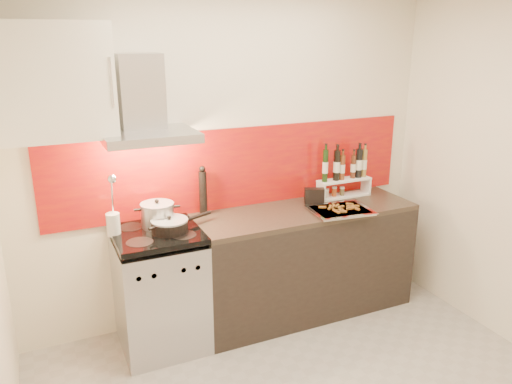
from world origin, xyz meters
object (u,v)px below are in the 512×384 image
range_stove (161,291)px  stock_pot (158,215)px  saute_pan (171,225)px  baking_tray (340,210)px  pepper_mill (203,191)px  counter (304,260)px

range_stove → stock_pot: (0.03, 0.09, 0.56)m
stock_pot → saute_pan: (0.06, -0.14, -0.04)m
stock_pot → saute_pan: size_ratio=0.50×
range_stove → baking_tray: bearing=-6.9°
range_stove → pepper_mill: pepper_mill is taller
pepper_mill → counter: bearing=-14.9°
range_stove → baking_tray: 1.50m
range_stove → baking_tray: size_ratio=1.81×
stock_pot → baking_tray: size_ratio=0.48×
saute_pan → pepper_mill: (0.33, 0.26, 0.13)m
range_stove → pepper_mill: size_ratio=2.34×
counter → saute_pan: bearing=-177.4°
range_stove → saute_pan: bearing=-27.0°
counter → saute_pan: 1.22m
stock_pot → pepper_mill: size_ratio=0.61×
saute_pan → baking_tray: (1.32, -0.12, -0.04)m
range_stove → pepper_mill: (0.42, 0.21, 0.65)m
stock_pot → range_stove: bearing=-110.1°
pepper_mill → baking_tray: pepper_mill is taller
counter → pepper_mill: bearing=165.1°
range_stove → pepper_mill: bearing=27.0°
stock_pot → saute_pan: bearing=-67.9°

